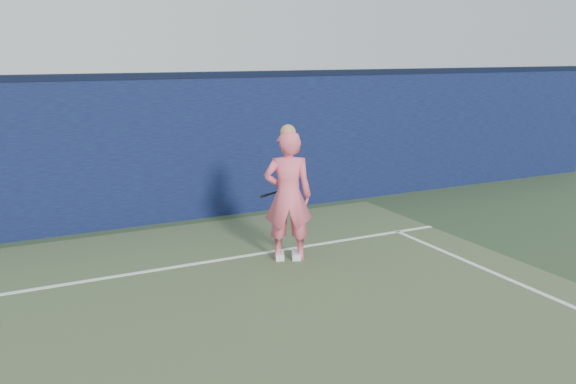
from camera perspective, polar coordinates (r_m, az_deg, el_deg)
backstop_wall at (r=10.63m, az=-19.69°, el=3.03°), size 24.00×0.40×2.50m
wall_cap at (r=10.50m, az=-20.24°, el=10.03°), size 24.00×0.42×0.10m
player at (r=8.69m, az=-0.00°, el=-0.34°), size 0.81×0.69×1.97m
racket at (r=9.12m, az=-0.08°, el=0.24°), size 0.57×0.24×0.32m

